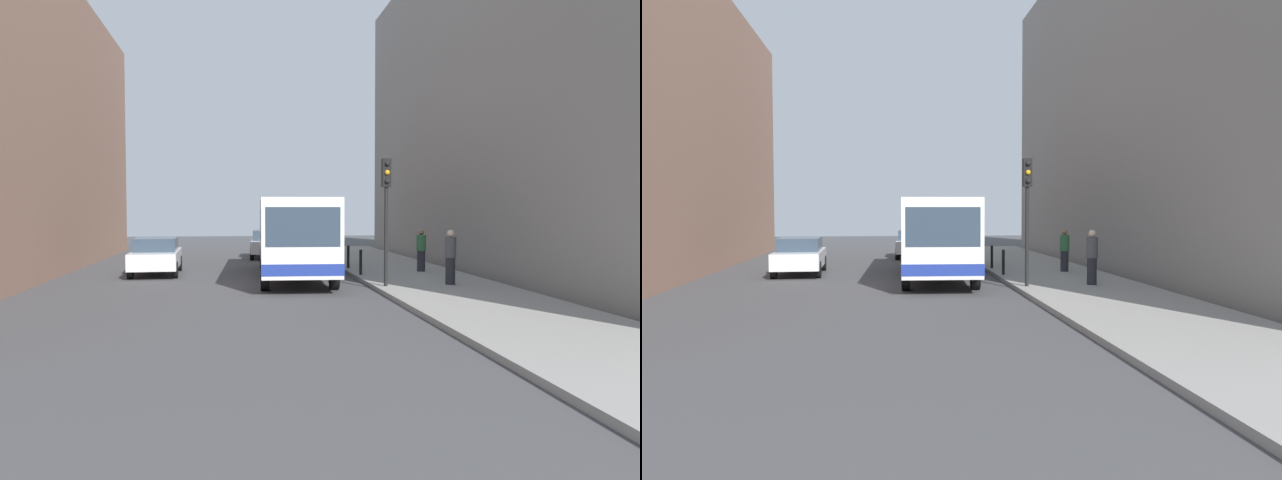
{
  "view_description": "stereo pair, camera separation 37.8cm",
  "coord_description": "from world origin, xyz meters",
  "views": [
    {
      "loc": [
        -1.32,
        -21.93,
        2.66
      ],
      "look_at": [
        1.74,
        0.72,
        1.53
      ],
      "focal_mm": 36.14,
      "sensor_mm": 36.0,
      "label": 1
    },
    {
      "loc": [
        -0.95,
        -21.98,
        2.66
      ],
      "look_at": [
        1.74,
        0.72,
        1.53
      ],
      "focal_mm": 36.14,
      "sensor_mm": 36.0,
      "label": 2
    }
  ],
  "objects": [
    {
      "name": "traffic_light",
      "position": [
        3.55,
        -1.74,
        3.01
      ],
      "size": [
        0.28,
        0.33,
        4.1
      ],
      "color": "black",
      "rests_on": "sidewalk"
    },
    {
      "name": "pedestrian_near_signal",
      "position": [
        5.77,
        -1.54,
        1.06
      ],
      "size": [
        0.38,
        0.38,
        1.8
      ],
      "rotation": [
        0.0,
        0.0,
        2.85
      ],
      "color": "#26262D",
      "rests_on": "sidewalk"
    },
    {
      "name": "sidewalk",
      "position": [
        5.4,
        0.0,
        0.07
      ],
      "size": [
        4.4,
        40.0,
        0.15
      ],
      "primitive_type": "cube",
      "color": "gray",
      "rests_on": "ground"
    },
    {
      "name": "bollard_mid",
      "position": [
        3.45,
        4.57,
        0.62
      ],
      "size": [
        0.11,
        0.11,
        0.95
      ],
      "primitive_type": "cylinder",
      "color": "black",
      "rests_on": "sidewalk"
    },
    {
      "name": "building_right",
      "position": [
        11.5,
        4.0,
        7.47
      ],
      "size": [
        7.0,
        32.0,
        14.95
      ],
      "primitive_type": "cube",
      "color": "gray",
      "rests_on": "ground"
    },
    {
      "name": "car_beside_bus",
      "position": [
        -4.4,
        4.46,
        0.78
      ],
      "size": [
        1.97,
        4.45,
        1.48
      ],
      "rotation": [
        0.0,
        0.0,
        3.17
      ],
      "color": "silver",
      "rests_on": "ground"
    },
    {
      "name": "bollard_near",
      "position": [
        3.45,
        1.91,
        0.62
      ],
      "size": [
        0.11,
        0.11,
        0.95
      ],
      "primitive_type": "cylinder",
      "color": "black",
      "rests_on": "sidewalk"
    },
    {
      "name": "pedestrian_mid_sidewalk",
      "position": [
        6.09,
        2.85,
        0.99
      ],
      "size": [
        0.38,
        0.38,
        1.68
      ],
      "rotation": [
        0.0,
        0.0,
        4.11
      ],
      "color": "#26262D",
      "rests_on": "sidewalk"
    },
    {
      "name": "bus",
      "position": [
        0.96,
        2.83,
        1.73
      ],
      "size": [
        2.94,
        11.11,
        3.0
      ],
      "rotation": [
        0.0,
        0.0,
        3.1
      ],
      "color": "white",
      "rests_on": "ground"
    },
    {
      "name": "ground_plane",
      "position": [
        0.0,
        0.0,
        0.0
      ],
      "size": [
        80.0,
        80.0,
        0.0
      ],
      "primitive_type": "plane",
      "color": "#424244"
    },
    {
      "name": "car_behind_bus",
      "position": [
        0.54,
        12.75,
        0.78
      ],
      "size": [
        2.05,
        4.49,
        1.48
      ],
      "rotation": [
        0.0,
        0.0,
        3.09
      ],
      "color": "silver",
      "rests_on": "ground"
    },
    {
      "name": "bollard_far",
      "position": [
        3.45,
        7.24,
        0.62
      ],
      "size": [
        0.11,
        0.11,
        0.95
      ],
      "primitive_type": "cylinder",
      "color": "black",
      "rests_on": "sidewalk"
    }
  ]
}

